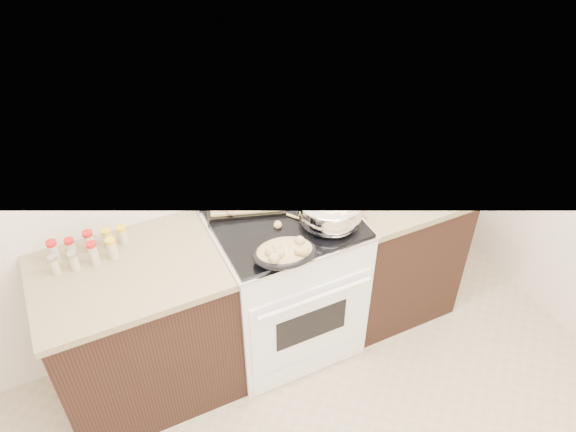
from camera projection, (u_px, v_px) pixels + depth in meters
room_shell at (402, 348)px, 1.37m from camera, size 4.10×3.60×2.75m
counter_left at (143, 330)px, 2.99m from camera, size 0.93×0.67×0.92m
counter_right at (389, 246)px, 3.51m from camera, size 0.73×0.67×0.92m
kitchen_range at (284, 279)px, 3.25m from camera, size 0.78×0.73×1.22m
mixing_bowl at (330, 211)px, 2.88m from camera, size 0.34×0.34×0.20m
roasting_pan at (285, 252)px, 2.69m from camera, size 0.35×0.27×0.12m
baking_sheet at (244, 200)px, 3.06m from camera, size 0.49×0.41×0.06m
wooden_spoon at (279, 220)px, 2.93m from camera, size 0.17×0.23×0.04m
blue_ladle at (352, 223)px, 2.89m from camera, size 0.18×0.22×0.09m
spice_jars at (87, 248)px, 2.73m from camera, size 0.39×0.15×0.13m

